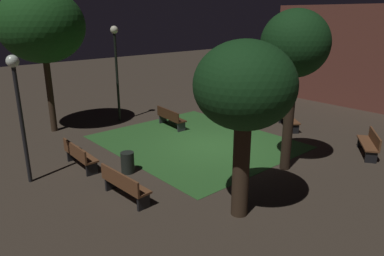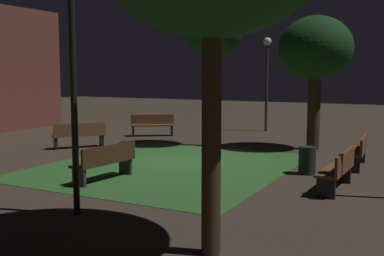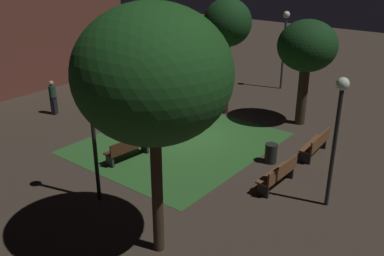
{
  "view_description": "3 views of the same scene",
  "coord_description": "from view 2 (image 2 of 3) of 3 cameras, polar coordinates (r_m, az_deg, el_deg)",
  "views": [
    {
      "loc": [
        9.55,
        -9.36,
        5.04
      ],
      "look_at": [
        -0.18,
        -0.83,
        0.9
      ],
      "focal_mm": 33.4,
      "sensor_mm": 36.0,
      "label": 1
    },
    {
      "loc": [
        -12.07,
        -6.71,
        2.57
      ],
      "look_at": [
        0.49,
        -0.16,
        0.95
      ],
      "focal_mm": 44.33,
      "sensor_mm": 36.0,
      "label": 2
    },
    {
      "loc": [
        -12.64,
        -10.13,
        7.03
      ],
      "look_at": [
        -0.66,
        -0.67,
        0.74
      ],
      "focal_mm": 40.14,
      "sensor_mm": 36.0,
      "label": 3
    }
  ],
  "objects": [
    {
      "name": "tree_lawn_side",
      "position": [
        16.92,
        2.57,
        11.65
      ],
      "size": [
        2.13,
        2.13,
        5.22
      ],
      "color": "#2D2116",
      "rests_on": "ground"
    },
    {
      "name": "lamp_post_plaza_west",
      "position": [
        21.52,
        9.0,
        7.26
      ],
      "size": [
        0.36,
        0.36,
        4.18
      ],
      "color": "#333338",
      "rests_on": "ground"
    },
    {
      "name": "bench_front_left",
      "position": [
        10.98,
        17.21,
        -4.74
      ],
      "size": [
        1.81,
        0.53,
        0.88
      ],
      "color": "brown",
      "rests_on": "ground"
    },
    {
      "name": "grass_lawn",
      "position": [
        13.31,
        -2.83,
        -4.59
      ],
      "size": [
        7.38,
        6.4,
        0.01
      ],
      "primitive_type": "cube",
      "color": "#2D6028",
      "rests_on": "ground"
    },
    {
      "name": "ground_plane",
      "position": [
        14.05,
        -1.5,
        -4.02
      ],
      "size": [
        60.0,
        60.0,
        0.0
      ],
      "primitive_type": "plane",
      "color": "#3D3328"
    },
    {
      "name": "bench_corner",
      "position": [
        19.79,
        -4.78,
        0.45
      ],
      "size": [
        1.4,
        1.76,
        0.88
      ],
      "color": "brown",
      "rests_on": "ground"
    },
    {
      "name": "trash_bin",
      "position": [
        12.57,
        13.69,
        -3.8
      ],
      "size": [
        0.44,
        0.44,
        0.71
      ],
      "primitive_type": "cylinder",
      "color": "black",
      "rests_on": "ground"
    },
    {
      "name": "bench_back_row",
      "position": [
        11.64,
        -10.34,
        -3.92
      ],
      "size": [
        1.84,
        0.66,
        0.88
      ],
      "color": "#422314",
      "rests_on": "ground"
    },
    {
      "name": "lamp_post_plaza_east",
      "position": [
        8.78,
        -14.2,
        9.69
      ],
      "size": [
        0.36,
        0.36,
        4.54
      ],
      "color": "black",
      "rests_on": "ground"
    },
    {
      "name": "bench_by_lamp",
      "position": [
        16.93,
        -13.41,
        -0.74
      ],
      "size": [
        1.72,
        1.47,
        0.88
      ],
      "color": "brown",
      "rests_on": "ground"
    },
    {
      "name": "bench_near_trees",
      "position": [
        13.82,
        19.41,
        -2.54
      ],
      "size": [
        1.82,
        0.57,
        0.88
      ],
      "color": "brown",
      "rests_on": "ground"
    },
    {
      "name": "tree_right_canopy",
      "position": [
        16.64,
        14.65,
        9.05
      ],
      "size": [
        2.47,
        2.47,
        4.51
      ],
      "color": "#38281C",
      "rests_on": "ground"
    }
  ]
}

